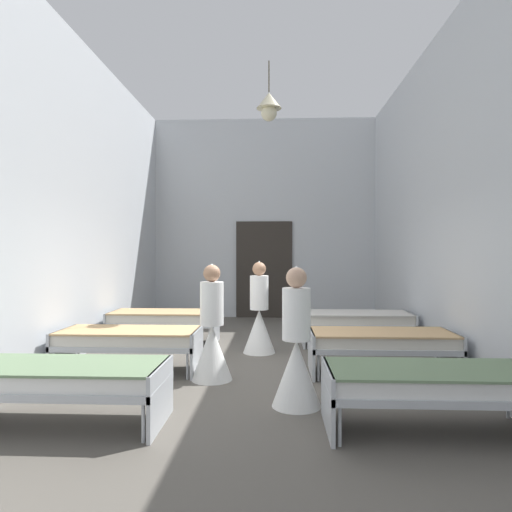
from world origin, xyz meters
name	(u,v)px	position (x,y,z in m)	size (l,w,h in m)	color
ground_plane	(254,376)	(0.00, 0.00, -0.05)	(6.11, 11.00, 0.10)	#59544C
room_shell	(258,199)	(0.00, 1.20, 2.49)	(5.91, 10.60, 4.97)	silver
bed_left_row_0	(63,378)	(-1.70, -1.90, 0.44)	(1.90, 0.84, 0.57)	#B7BCC1
bed_right_row_0	(431,383)	(1.70, -1.90, 0.44)	(1.90, 0.84, 0.57)	#B7BCC1
bed_left_row_1	(129,339)	(-1.70, 0.00, 0.44)	(1.90, 0.84, 0.57)	#B7BCC1
bed_right_row_1	(382,341)	(1.70, 0.00, 0.44)	(1.90, 0.84, 0.57)	#B7BCC1
bed_left_row_2	(164,319)	(-1.70, 1.90, 0.44)	(1.90, 0.84, 0.57)	#B7BCC1
bed_right_row_2	(356,320)	(1.70, 1.90, 0.44)	(1.90, 0.84, 0.57)	#B7BCC1
nurse_near_aisle	(259,320)	(0.03, 1.22, 0.53)	(0.52, 0.52, 1.49)	white
nurse_mid_aisle	(296,356)	(0.51, -1.29, 0.53)	(0.52, 0.52, 1.49)	white
nurse_far_aisle	(212,338)	(-0.52, -0.35, 0.53)	(0.52, 0.52, 1.49)	white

